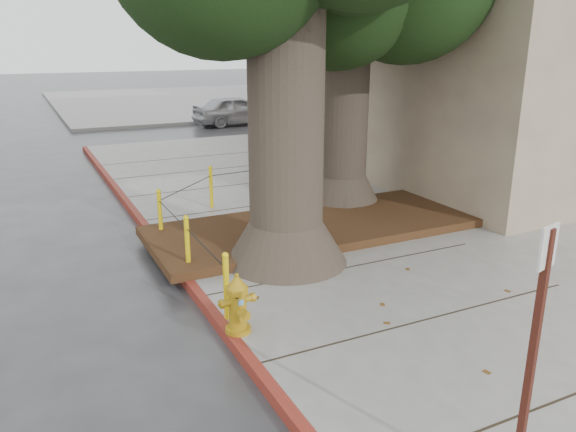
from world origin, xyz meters
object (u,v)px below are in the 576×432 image
fire_hydrant (238,304)px  car_red (360,104)px  signpost (533,354)px  car_silver (236,110)px

fire_hydrant → car_red: (14.01, 18.80, 0.07)m
signpost → car_red: 25.83m
signpost → car_red: size_ratio=0.63×
car_red → car_silver: bearing=92.5°
signpost → fire_hydrant: bearing=91.6°
signpost → car_red: signpost is taller
car_silver → car_red: bearing=-89.8°
fire_hydrant → car_silver: 19.66m
car_silver → car_red: size_ratio=1.07×
fire_hydrant → car_red: 23.45m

